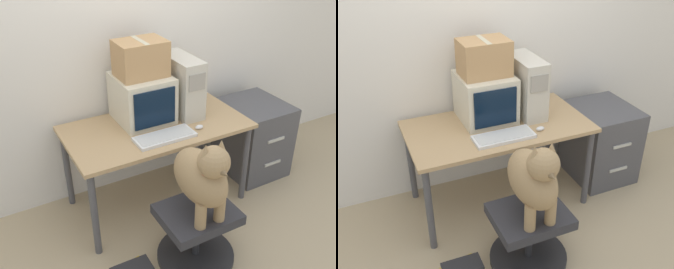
% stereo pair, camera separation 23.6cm
% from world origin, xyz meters
% --- Properties ---
extents(ground_plane, '(12.00, 12.00, 0.00)m').
position_xyz_m(ground_plane, '(0.00, 0.00, 0.00)').
color(ground_plane, tan).
extents(wall_back, '(8.00, 0.05, 2.60)m').
position_xyz_m(wall_back, '(0.00, 0.79, 1.30)').
color(wall_back, silver).
rests_on(wall_back, ground_plane).
extents(desk, '(1.38, 0.73, 0.71)m').
position_xyz_m(desk, '(0.00, 0.36, 0.63)').
color(desk, tan).
rests_on(desk, ground_plane).
extents(crt_monitor, '(0.40, 0.43, 0.36)m').
position_xyz_m(crt_monitor, '(-0.04, 0.51, 0.89)').
color(crt_monitor, beige).
rests_on(crt_monitor, desk).
extents(pc_tower, '(0.19, 0.44, 0.46)m').
position_xyz_m(pc_tower, '(0.28, 0.47, 0.94)').
color(pc_tower, beige).
rests_on(pc_tower, desk).
extents(keyboard, '(0.44, 0.18, 0.03)m').
position_xyz_m(keyboard, '(-0.04, 0.16, 0.73)').
color(keyboard, silver).
rests_on(keyboard, desk).
extents(computer_mouse, '(0.07, 0.04, 0.03)m').
position_xyz_m(computer_mouse, '(0.25, 0.16, 0.73)').
color(computer_mouse, silver).
rests_on(computer_mouse, desk).
extents(office_chair, '(0.54, 0.54, 0.42)m').
position_xyz_m(office_chair, '(-0.06, -0.32, 0.22)').
color(office_chair, '#262628').
rests_on(office_chair, ground_plane).
extents(dog, '(0.26, 0.50, 0.58)m').
position_xyz_m(dog, '(-0.06, -0.36, 0.72)').
color(dog, '#9E7F56').
rests_on(dog, office_chair).
extents(filing_cabinet, '(0.50, 0.58, 0.67)m').
position_xyz_m(filing_cabinet, '(0.98, 0.37, 0.33)').
color(filing_cabinet, '#4C4C51').
rests_on(filing_cabinet, ground_plane).
extents(cardboard_box, '(0.36, 0.26, 0.26)m').
position_xyz_m(cardboard_box, '(-0.04, 0.51, 1.20)').
color(cardboard_box, tan).
rests_on(cardboard_box, crt_monitor).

